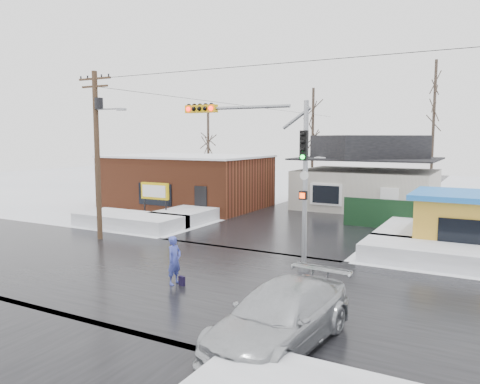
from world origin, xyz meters
The scene contains 20 objects.
ground centered at (0.00, 0.00, 0.00)m, with size 120.00×120.00×0.00m, color white.
road_ns centered at (0.00, 0.00, 0.01)m, with size 10.00×120.00×0.02m, color black.
road_ew centered at (0.00, 0.00, 0.01)m, with size 120.00×10.00×0.02m, color black.
snowbank_nw centered at (-9.00, 7.00, 0.40)m, with size 7.00×3.00×0.80m, color white.
snowbank_ne centered at (9.00, 7.00, 0.40)m, with size 7.00×3.00×0.80m, color white.
snowbank_nside_w centered at (-7.00, 12.00, 0.40)m, with size 3.00×8.00×0.80m, color white.
snowbank_nside_e centered at (7.00, 12.00, 0.40)m, with size 3.00×8.00×0.80m, color white.
traffic_signal centered at (2.43, 2.97, 4.54)m, with size 6.05×0.68×7.00m.
utility_pole centered at (-7.93, 3.50, 5.11)m, with size 3.15×0.44×9.00m.
brick_building centered at (-11.00, 15.99, 2.08)m, with size 12.20×8.20×4.12m.
marquee_sign centered at (-9.00, 9.49, 1.92)m, with size 2.20×0.21×2.55m.
house centered at (2.00, 22.00, 2.62)m, with size 10.40×8.40×5.76m.
kiosk centered at (9.50, 9.99, 1.46)m, with size 4.60×4.60×2.88m.
fence centered at (6.50, 14.00, 0.90)m, with size 8.00×0.12×1.80m, color black.
tree_far_left centered at (-4.00, 26.00, 7.95)m, with size 3.00×3.00×10.00m.
tree_far_mid centered at (6.00, 28.00, 9.54)m, with size 3.00×3.00×12.00m.
tree_far_west centered at (-14.00, 24.00, 6.36)m, with size 3.00×3.00×8.00m.
pedestrian centered at (0.35, -0.98, 0.92)m, with size 0.67×0.44×1.83m, color #3D49AD.
car centered at (5.97, -3.91, 0.80)m, with size 2.24×5.51×1.60m, color #B2B5BA.
shopping_bag centered at (0.69, -1.00, 0.17)m, with size 0.28×0.12×0.35m, color black.
Camera 1 is at (10.71, -14.85, 5.50)m, focal length 35.00 mm.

